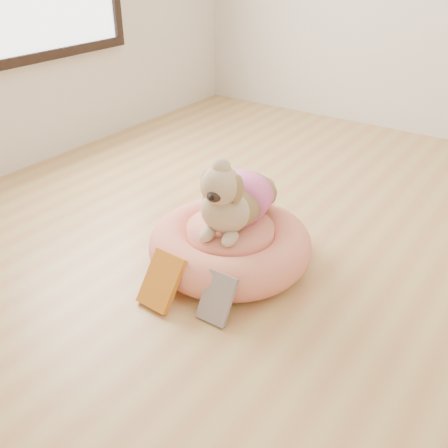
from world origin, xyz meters
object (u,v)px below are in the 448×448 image
Objects in this scene: pet_bed at (230,245)px; dog at (234,186)px; book_yellow at (162,281)px; book_white at (217,298)px.

pet_bed is 1.46× the size of dog.
book_yellow is at bearing -110.81° from dog.
dog is 0.52m from book_yellow.
pet_bed reaches higher than book_white.
pet_bed is 3.19× the size of book_yellow.
dog is 2.19× the size of book_yellow.
book_white is at bearing 14.17° from book_yellow.
book_yellow reaches higher than pet_bed.
dog is 0.51m from book_white.
pet_bed is 0.29m from dog.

